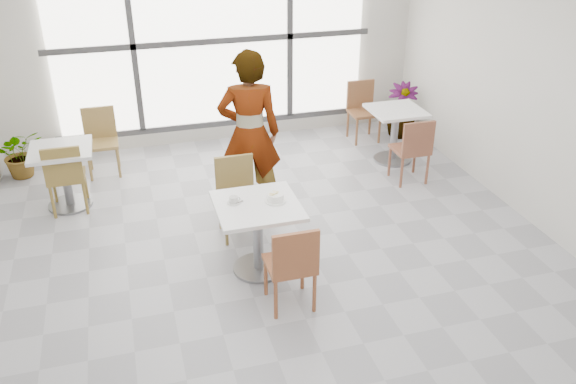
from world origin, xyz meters
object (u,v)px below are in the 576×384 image
object	(u,v)px
bg_table_left	(64,169)
chair_far	(237,191)
coffee_cup	(234,200)
oatmeal_bowl	(275,197)
main_table	(258,225)
bg_table_right	(395,128)
bg_chair_right_near	(413,147)
plant_right	(401,110)
bg_chair_left_near	(65,174)
bg_chair_left_far	(101,136)
person	(249,134)
plant_left	(21,153)
chair_near	(292,263)
bg_chair_right_far	(362,106)

from	to	relation	value
bg_table_left	chair_far	bearing A→B (deg)	-31.75
coffee_cup	oatmeal_bowl	bearing A→B (deg)	-11.06
main_table	bg_table_right	bearing A→B (deg)	40.28
chair_far	bg_chair_right_near	world-z (taller)	same
plant_right	bg_chair_left_near	bearing A→B (deg)	-166.87
chair_far	oatmeal_bowl	size ratio (longest dim) A/B	4.14
chair_far	bg_chair_left_far	size ratio (longest dim) A/B	1.00
chair_far	person	world-z (taller)	person
plant_right	oatmeal_bowl	bearing A→B (deg)	-133.77
chair_far	plant_left	world-z (taller)	chair_far
chair_far	coffee_cup	world-z (taller)	chair_far
chair_near	person	xyz separation A→B (m)	(0.07, 1.93, 0.46)
bg_table_right	bg_chair_right_far	world-z (taller)	bg_chair_right_far
plant_right	bg_table_right	bearing A→B (deg)	-121.41
bg_chair_right_far	bg_table_right	bearing A→B (deg)	-82.65
bg_chair_right_far	plant_left	size ratio (longest dim) A/B	1.35
bg_chair_left_far	plant_left	bearing A→B (deg)	171.69
plant_left	bg_table_left	bearing A→B (deg)	-59.57
chair_near	bg_chair_left_near	size ratio (longest dim) A/B	1.00
bg_table_left	bg_chair_left_far	world-z (taller)	bg_chair_left_far
bg_chair_left_near	main_table	bearing A→B (deg)	136.58
main_table	chair_far	xyz separation A→B (m)	(-0.04, 0.79, -0.02)
bg_chair_right_near	bg_chair_right_far	bearing A→B (deg)	-88.71
chair_far	bg_chair_left_far	xyz separation A→B (m)	(-1.40, 2.02, 0.00)
bg_table_right	plant_left	size ratio (longest dim) A/B	1.17
person	chair_far	bearing A→B (deg)	69.82
bg_chair_left_near	plant_right	xyz separation A→B (m)	(4.77, 1.11, -0.09)
coffee_cup	plant_left	size ratio (longest dim) A/B	0.25
oatmeal_bowl	bg_table_left	size ratio (longest dim) A/B	0.28
bg_chair_left_far	person	bearing A→B (deg)	-43.34
bg_table_right	bg_table_left	bearing A→B (deg)	-178.29
main_table	coffee_cup	size ratio (longest dim) A/B	5.03
bg_chair_left_near	bg_chair_left_far	size ratio (longest dim) A/B	1.00
bg_chair_left_near	bg_chair_left_far	world-z (taller)	same
plant_left	bg_chair_right_near	bearing A→B (deg)	-18.45
chair_near	bg_table_right	distance (m)	3.57
bg_chair_left_far	bg_chair_right_near	world-z (taller)	same
main_table	plant_left	world-z (taller)	main_table
bg_table_left	oatmeal_bowl	bearing A→B (deg)	-43.06
chair_far	person	distance (m)	0.69
chair_far	oatmeal_bowl	distance (m)	0.87
plant_left	oatmeal_bowl	bearing A→B (deg)	-47.98
person	bg_table_right	distance (m)	2.40
bg_chair_left_far	bg_chair_right_near	distance (m)	4.06
chair_near	chair_far	world-z (taller)	same
main_table	bg_table_right	world-z (taller)	same
chair_near	plant_left	xyz separation A→B (m)	(-2.63, 3.65, -0.18)
person	bg_table_right	size ratio (longest dim) A/B	2.56
bg_table_left	bg_chair_right_near	size ratio (longest dim) A/B	0.86
bg_table_right	plant_right	size ratio (longest dim) A/B	0.92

